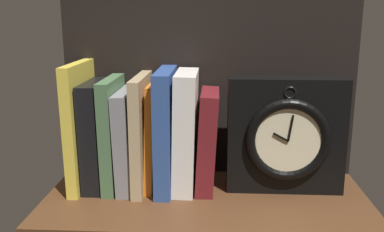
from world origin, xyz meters
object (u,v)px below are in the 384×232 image
Objects in this scene: book_white_catcher at (186,131)px; book_tan_shortstories at (142,132)px; book_green_romantic at (113,133)px; book_orange_pandolfini at (153,135)px; book_black_skeptic at (97,134)px; book_maroon_dawkins at (206,140)px; book_blue_modern at (166,129)px; framed_clock at (286,135)px; book_yellow_seinlanguage at (81,125)px; book_gray_chess at (128,139)px.

book_tan_shortstories is at bearing 180.00° from book_white_catcher.
book_orange_pandolfini is (8.03, 0.00, -0.45)cm from book_green_romantic.
book_maroon_dawkins is (22.15, 0.00, -0.83)cm from book_black_skeptic.
book_tan_shortstories is at bearing 180.00° from book_maroon_dawkins.
framed_clock is (23.64, -0.94, -0.62)cm from book_blue_modern.
book_green_romantic is 34.39cm from framed_clock.
book_white_catcher is (21.24, -0.00, -0.81)cm from book_yellow_seinlanguage.
book_green_romantic is at bearing -0.00° from book_yellow_seinlanguage.
book_yellow_seinlanguage is 17.30cm from book_blue_modern.
book_blue_modern is 1.05× the size of framed_clock.
book_green_romantic is 1.12× the size of book_gray_chess.
book_gray_chess is 0.84× the size of book_white_catcher.
book_maroon_dawkins is at bearing 176.54° from framed_clock.
framed_clock reaches higher than book_gray_chess.
book_orange_pandolfini reaches higher than book_gray_chess.
book_black_skeptic is 11.39cm from book_orange_pandolfini.
book_maroon_dawkins is (8.06, 0.00, -2.07)cm from book_blue_modern.
book_maroon_dawkins is (12.93, -0.00, -1.47)cm from book_tan_shortstories.
book_orange_pandolfini is 3.01cm from book_blue_modern.
book_green_romantic is 8.04cm from book_orange_pandolfini.
book_maroon_dawkins is (25.35, -0.00, -2.71)cm from book_yellow_seinlanguage.
book_blue_modern is 1.21× the size of book_maroon_dawkins.
framed_clock is (34.37, -0.94, 0.26)cm from book_green_romantic.
book_gray_chess is at bearing 180.00° from book_maroon_dawkins.
book_tan_shortstories reaches higher than book_black_skeptic.
book_orange_pandolfini is at bearing 177.95° from framed_clock.
book_blue_modern reaches higher than book_maroon_dawkins.
book_green_romantic is 10.77cm from book_blue_modern.
book_maroon_dawkins is at bearing -0.00° from book_yellow_seinlanguage.
book_white_catcher is at bearing 0.00° from book_black_skeptic.
book_tan_shortstories is 1.07× the size of book_orange_pandolfini.
book_black_skeptic is at bearing -180.00° from book_tan_shortstories.
book_gray_chess is 7.98cm from book_blue_modern.
book_yellow_seinlanguage is 14.72cm from book_orange_pandolfini.
book_tan_shortstories is at bearing 0.00° from book_yellow_seinlanguage.
book_gray_chess is 1.00× the size of book_maroon_dawkins.
book_blue_modern is at bearing 0.00° from book_gray_chess.
book_maroon_dawkins is at bearing 0.00° from book_green_romantic.
book_orange_pandolfini is 0.90× the size of book_white_catcher.
book_orange_pandolfini is 26.37cm from framed_clock.
book_black_skeptic is 0.90× the size of book_blue_modern.
book_blue_modern is 1.02× the size of book_white_catcher.
book_white_catcher is (6.66, 0.00, 1.15)cm from book_orange_pandolfini.
book_green_romantic is 5.87cm from book_tan_shortstories.
book_yellow_seinlanguage reaches higher than book_white_catcher.
book_tan_shortstories is (5.86, 0.00, 0.27)cm from book_green_romantic.
book_tan_shortstories is 8.83cm from book_white_catcher.
book_green_romantic is 1.04× the size of book_orange_pandolfini.
book_tan_shortstories is at bearing 0.00° from book_black_skeptic.
book_orange_pandolfini is at bearing 180.00° from book_maroon_dawkins.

